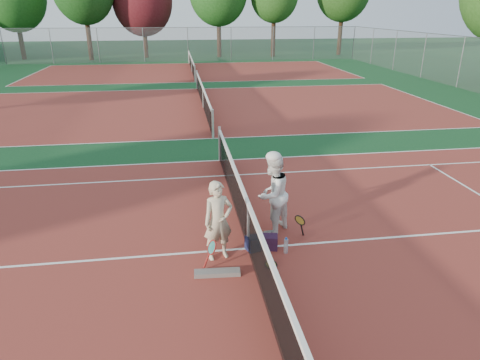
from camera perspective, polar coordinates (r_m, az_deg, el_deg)
The scene contains 18 objects.
ground at distance 8.73m, azimuth 1.08°, elevation -9.13°, with size 130.00×130.00×0.00m, color #103B1B.
court_main at distance 8.72m, azimuth 1.08°, elevation -9.11°, with size 23.77×10.97×0.01m, color maroon.
court_far_a at distance 21.39m, azimuth -4.91°, elevation 9.60°, with size 23.77×10.97×0.01m, color maroon.
court_far_b at distance 34.70m, azimuth -6.44°, elevation 14.20°, with size 23.77×10.97×0.01m, color maroon.
net_main at distance 8.48m, azimuth 1.11°, elevation -6.17°, with size 0.10×10.98×1.02m, color black, non-canonical shape.
net_far_a at distance 21.29m, azimuth -4.95°, elevation 10.93°, with size 0.10×10.98×1.02m, color black, non-canonical shape.
net_far_b at distance 34.63m, azimuth -6.47°, elevation 15.04°, with size 0.10×10.98×1.02m, color black, non-canonical shape.
fence_back at distance 41.51m, azimuth -6.95°, elevation 17.48°, with size 32.00×0.06×3.00m, color slate, non-canonical shape.
player_a at distance 8.08m, azimuth -2.93°, elevation -5.46°, with size 0.57×0.38×1.57m, color beige.
player_b at distance 9.02m, azimuth 4.34°, elevation -1.87°, with size 0.85×0.66×1.74m, color white.
racket_red at distance 8.01m, azimuth -3.76°, elevation -9.90°, with size 0.28×0.27×0.56m, color maroon, non-canonical shape.
racket_black_held at distance 9.01m, azimuth 7.95°, elevation -6.23°, with size 0.27×0.27×0.56m, color black, non-canonical shape.
racket_spare at distance 8.20m, azimuth 4.14°, elevation -11.20°, with size 0.60×0.27×0.05m, color black, non-canonical shape.
sports_bag_navy at distance 8.64m, azimuth 2.07°, elevation -8.37°, with size 0.36×0.25×0.29m, color black.
sports_bag_purple at distance 8.68m, azimuth 3.82°, elevation -8.25°, with size 0.36×0.25×0.29m, color black.
net_cover_canvas at distance 7.93m, azimuth -3.05°, elevation -12.26°, with size 0.83×0.19×0.09m, color #5F5A56.
water_bottle at distance 8.56m, azimuth 6.15°, elevation -8.76°, with size 0.09×0.09×0.30m, color silver.
tree_back_maroon at distance 45.66m, azimuth -12.91°, elevation 22.26°, with size 5.75×5.75×8.60m.
Camera 1 is at (-1.25, -7.38, 4.48)m, focal length 32.00 mm.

